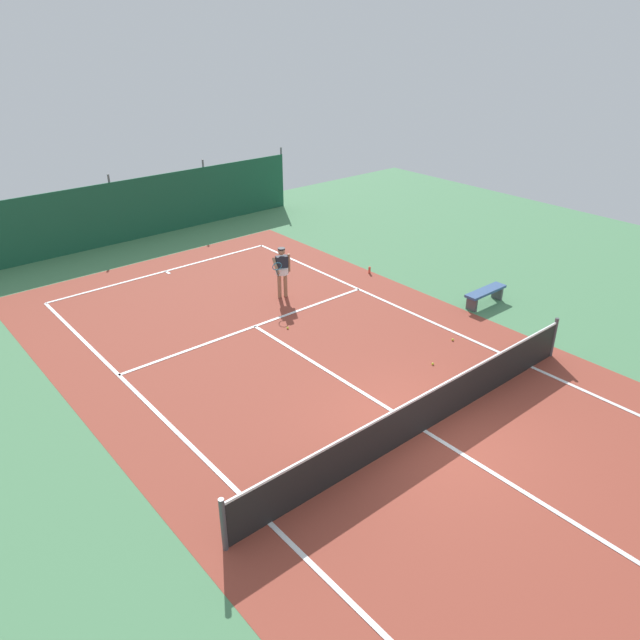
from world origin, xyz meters
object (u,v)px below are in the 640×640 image
tennis_ball_by_sideline (453,340)px  courtside_bench (485,293)px  tennis_ball_near_player (288,328)px  tennis_net (426,411)px  water_bottle (369,270)px  tennis_ball_midcourt (433,364)px  tennis_player (282,269)px

tennis_ball_by_sideline → courtside_bench: (2.62, 0.87, 0.34)m
tennis_ball_near_player → tennis_net: bearing=-96.4°
courtside_bench → water_bottle: 4.23m
tennis_ball_midcourt → water_bottle: 6.28m
tennis_ball_by_sideline → tennis_ball_midcourt: bearing=-160.9°
water_bottle → tennis_net: bearing=-126.8°
tennis_ball_near_player → tennis_ball_midcourt: same height
tennis_net → water_bottle: bearing=53.2°
tennis_ball_midcourt → water_bottle: size_ratio=0.28×
tennis_ball_midcourt → water_bottle: (3.08, 5.47, 0.09)m
tennis_net → tennis_player: tennis_player is taller
tennis_ball_near_player → courtside_bench: bearing=-24.8°
tennis_net → tennis_ball_near_player: (0.64, 5.68, -0.48)m
tennis_net → water_bottle: tennis_net is taller
tennis_ball_by_sideline → tennis_player: bearing=108.9°
water_bottle → courtside_bench: bearing=-76.9°
tennis_player → tennis_ball_by_sideline: tennis_player is taller
tennis_player → courtside_bench: (4.46, -4.48, -0.59)m
tennis_ball_by_sideline → tennis_ball_near_player: bearing=131.1°
courtside_bench → water_bottle: bearing=103.1°
tennis_ball_midcourt → courtside_bench: courtside_bench is taller
tennis_ball_midcourt → courtside_bench: (4.04, 1.36, 0.34)m
tennis_net → water_bottle: (5.35, 7.16, -0.39)m
tennis_player → tennis_net: bearing=95.3°
tennis_ball_near_player → tennis_ball_by_sideline: size_ratio=1.00×
tennis_net → tennis_ball_midcourt: (2.27, 1.69, -0.48)m
tennis_ball_near_player → courtside_bench: courtside_bench is taller
tennis_net → tennis_ball_by_sideline: bearing=30.5°
tennis_ball_near_player → water_bottle: water_bottle is taller
tennis_ball_by_sideline → tennis_net: bearing=-149.5°
tennis_player → water_bottle: (3.50, -0.37, -0.84)m
water_bottle → tennis_ball_midcourt: bearing=-119.4°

